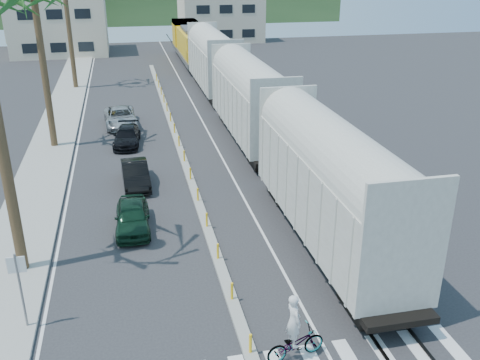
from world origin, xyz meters
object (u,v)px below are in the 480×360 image
at_px(car_second, 135,174).
at_px(cyclist, 295,338).
at_px(street_sign, 19,281).
at_px(car_lead, 132,216).

bearing_deg(car_second, cyclist, -76.46).
bearing_deg(street_sign, car_second, 70.91).
relative_size(street_sign, car_lead, 0.75).
relative_size(car_lead, car_second, 0.96).
xyz_separation_m(street_sign, car_second, (4.19, 12.11, -1.29)).
bearing_deg(car_second, car_lead, -96.12).
relative_size(street_sign, cyclist, 1.25).
height_order(street_sign, cyclist, street_sign).
xyz_separation_m(street_sign, cyclist, (8.68, -3.37, -1.21)).
xyz_separation_m(car_lead, car_second, (0.33, 5.37, -0.00)).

